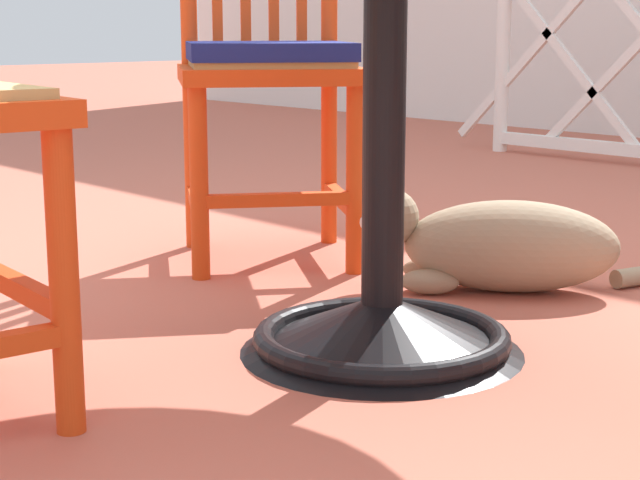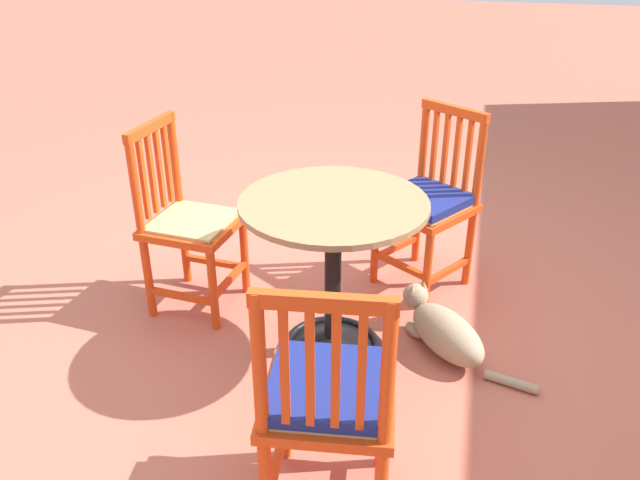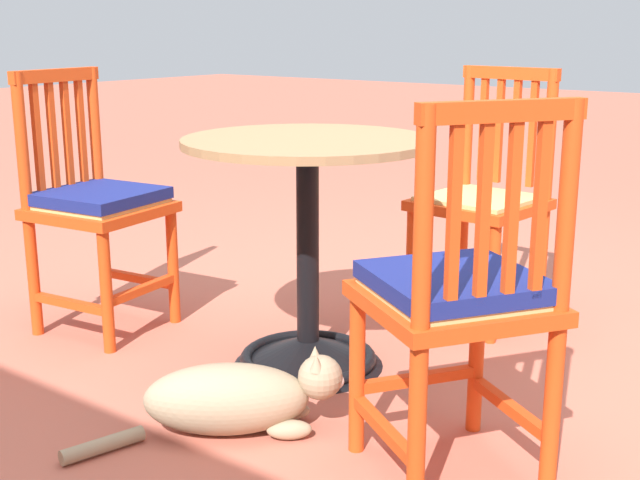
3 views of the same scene
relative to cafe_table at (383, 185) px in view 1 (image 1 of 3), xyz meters
The scene contains 4 objects.
ground_plane 0.33m from the cafe_table, 157.09° to the right, with size 24.00×24.00×0.00m, color #BC604C.
cafe_table is the anchor object (origin of this frame).
orange_chair_tucked_in 0.79m from the cafe_table, 154.61° to the left, with size 0.55×0.55×0.91m.
tabby_cat 0.52m from the cafe_table, 106.34° to the left, with size 0.49×0.61×0.23m.
Camera 1 is at (1.33, -1.16, 0.54)m, focal length 58.76 mm.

